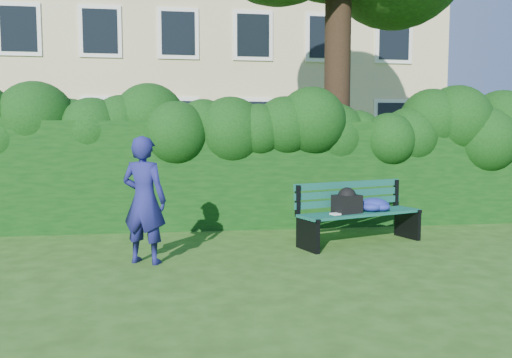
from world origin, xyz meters
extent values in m
plane|color=#294D17|center=(0.00, 0.00, 0.00)|extent=(80.00, 80.00, 0.00)
cube|color=tan|center=(0.00, 14.00, 6.00)|extent=(16.00, 8.00, 12.00)
cube|color=white|center=(-6.00, 9.98, 2.00)|extent=(1.30, 0.08, 1.60)
cube|color=black|center=(-6.00, 9.94, 2.00)|extent=(1.05, 0.04, 1.35)
cube|color=white|center=(-3.60, 9.98, 2.00)|extent=(1.30, 0.08, 1.60)
cube|color=black|center=(-3.60, 9.94, 2.00)|extent=(1.05, 0.04, 1.35)
cube|color=white|center=(-1.20, 9.98, 2.00)|extent=(1.30, 0.08, 1.60)
cube|color=black|center=(-1.20, 9.94, 2.00)|extent=(1.05, 0.04, 1.35)
cube|color=white|center=(1.20, 9.98, 2.00)|extent=(1.30, 0.08, 1.60)
cube|color=black|center=(1.20, 9.94, 2.00)|extent=(1.05, 0.04, 1.35)
cube|color=white|center=(3.60, 9.98, 2.00)|extent=(1.30, 0.08, 1.60)
cube|color=black|center=(3.60, 9.94, 2.00)|extent=(1.05, 0.04, 1.35)
cube|color=white|center=(6.00, 9.98, 2.00)|extent=(1.30, 0.08, 1.60)
cube|color=black|center=(6.00, 9.94, 2.00)|extent=(1.05, 0.04, 1.35)
cube|color=white|center=(-6.00, 9.98, 4.80)|extent=(1.30, 0.08, 1.60)
cube|color=black|center=(-6.00, 9.94, 4.80)|extent=(1.05, 0.04, 1.35)
cube|color=white|center=(-3.60, 9.98, 4.80)|extent=(1.30, 0.08, 1.60)
cube|color=black|center=(-3.60, 9.94, 4.80)|extent=(1.05, 0.04, 1.35)
cube|color=white|center=(-1.20, 9.98, 4.80)|extent=(1.30, 0.08, 1.60)
cube|color=black|center=(-1.20, 9.94, 4.80)|extent=(1.05, 0.04, 1.35)
cube|color=white|center=(1.20, 9.98, 4.80)|extent=(1.30, 0.08, 1.60)
cube|color=black|center=(1.20, 9.94, 4.80)|extent=(1.05, 0.04, 1.35)
cube|color=white|center=(3.60, 9.98, 4.80)|extent=(1.30, 0.08, 1.60)
cube|color=black|center=(3.60, 9.94, 4.80)|extent=(1.05, 0.04, 1.35)
cube|color=white|center=(6.00, 9.98, 4.80)|extent=(1.30, 0.08, 1.60)
cube|color=black|center=(6.00, 9.94, 4.80)|extent=(1.05, 0.04, 1.35)
cube|color=black|center=(0.00, 2.20, 0.90)|extent=(10.00, 1.00, 1.80)
cylinder|color=black|center=(1.88, 2.89, 2.79)|extent=(0.49, 0.49, 5.58)
cube|color=#0F4D3D|center=(1.57, 0.28, 0.45)|extent=(1.84, 0.74, 0.04)
cube|color=#0F4D3D|center=(1.53, 0.39, 0.45)|extent=(1.84, 0.74, 0.04)
cube|color=#0F4D3D|center=(1.49, 0.50, 0.45)|extent=(1.84, 0.74, 0.04)
cube|color=#0F4D3D|center=(1.45, 0.62, 0.45)|extent=(1.84, 0.74, 0.04)
cube|color=#0F4D3D|center=(1.42, 0.69, 0.58)|extent=(1.82, 0.68, 0.10)
cube|color=#0F4D3D|center=(1.42, 0.70, 0.71)|extent=(1.82, 0.68, 0.10)
cube|color=#0F4D3D|center=(1.41, 0.71, 0.84)|extent=(1.82, 0.68, 0.10)
cube|color=black|center=(0.65, 0.14, 0.22)|extent=(0.23, 0.49, 0.44)
cube|color=black|center=(0.56, 0.38, 0.65)|extent=(0.08, 0.08, 0.45)
cube|color=black|center=(0.66, 0.09, 0.44)|extent=(0.20, 0.42, 0.05)
cube|color=black|center=(2.36, 0.76, 0.22)|extent=(0.23, 0.49, 0.44)
cube|color=black|center=(2.28, 1.00, 0.65)|extent=(0.08, 0.08, 0.45)
cube|color=black|center=(2.38, 0.71, 0.44)|extent=(0.20, 0.42, 0.05)
cube|color=white|center=(1.09, 0.25, 0.48)|extent=(0.21, 0.18, 0.02)
cube|color=black|center=(1.27, 0.36, 0.60)|extent=(0.43, 0.38, 0.26)
imported|color=navy|center=(-1.49, -0.23, 0.78)|extent=(0.67, 0.58, 1.56)
camera|label=1|loc=(-0.97, -6.40, 1.57)|focal=35.00mm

